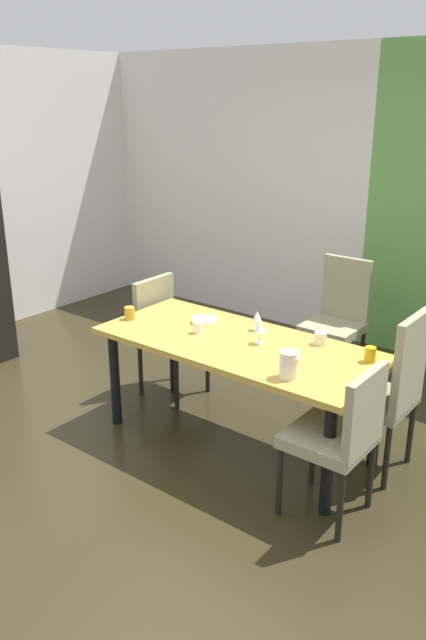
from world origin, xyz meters
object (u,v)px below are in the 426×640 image
(chair_head_far, at_px, (338,314))
(serving_bowl_east, at_px, (204,321))
(wine_glass_left, at_px, (260,327))
(chair_right_near, at_px, (341,433))
(pitcher_north, at_px, (289,364))
(wine_glass_south, at_px, (257,317))
(dining_table, at_px, (238,354))
(chair_right_far, at_px, (389,387))
(chair_left_far, at_px, (166,329))
(cup_near_shelf, at_px, (370,354))
(cup_corner, at_px, (130,313))
(cup_center, at_px, (198,327))
(cup_rear, at_px, (320,338))

(chair_head_far, relative_size, serving_bowl_east, 5.69)
(chair_head_far, xyz_separation_m, wine_glass_left, (0.09, -1.31, 0.30))
(chair_right_near, height_order, pitcher_north, chair_right_near)
(wine_glass_south, bearing_deg, serving_bowl_east, -163.88)
(dining_table, xyz_separation_m, pitcher_north, (0.55, -0.27, 0.17))
(chair_right_near, xyz_separation_m, chair_right_far, (0.01, 0.60, 0.05))
(chair_right_near, relative_size, wine_glass_south, 6.68)
(chair_left_far, distance_m, cup_near_shelf, 1.76)
(cup_corner, bearing_deg, chair_right_far, 13.55)
(chair_right_near, bearing_deg, cup_center, 78.01)
(cup_near_shelf, bearing_deg, chair_right_near, -79.51)
(chair_right_near, relative_size, chair_head_far, 0.91)
(chair_left_far, relative_size, chair_right_near, 1.00)
(wine_glass_left, distance_m, cup_near_shelf, 0.72)
(chair_right_far, bearing_deg, chair_right_near, 178.78)
(chair_right_far, bearing_deg, dining_table, 108.00)
(dining_table, height_order, chair_right_near, chair_right_near)
(chair_head_far, relative_size, wine_glass_left, 6.51)
(wine_glass_south, xyz_separation_m, cup_corner, (-0.85, -0.38, -0.05))
(chair_left_far, xyz_separation_m, wine_glass_left, (1.04, -0.24, 0.33))
(wine_glass_left, relative_size, cup_near_shelf, 1.67)
(cup_center, bearing_deg, chair_right_far, 15.50)
(chair_head_far, relative_size, cup_near_shelf, 10.89)
(wine_glass_south, xyz_separation_m, wine_glass_left, (0.15, -0.19, 0.02))
(pitcher_north, bearing_deg, chair_right_far, 56.32)
(dining_table, bearing_deg, wine_glass_south, 95.25)
(serving_bowl_east, distance_m, cup_corner, 0.55)
(wine_glass_left, relative_size, serving_bowl_east, 0.87)
(dining_table, relative_size, wine_glass_south, 13.71)
(wine_glass_south, distance_m, cup_rear, 0.47)
(chair_left_far, bearing_deg, pitcher_north, 68.67)
(cup_rear, distance_m, cup_corner, 1.38)
(pitcher_north, bearing_deg, wine_glass_south, 137.82)
(cup_center, distance_m, cup_corner, 0.57)
(cup_center, bearing_deg, dining_table, 7.66)
(serving_bowl_east, bearing_deg, chair_right_near, -18.55)
(pitcher_north, bearing_deg, serving_bowl_east, 156.60)
(chair_right_far, bearing_deg, cup_near_shelf, 124.27)
(wine_glass_left, height_order, pitcher_north, pitcher_north)
(wine_glass_left, bearing_deg, pitcher_north, -37.80)
(chair_left_far, relative_size, serving_bowl_east, 5.14)
(chair_right_far, bearing_deg, chair_left_far, 90.00)
(chair_right_far, distance_m, cup_rear, 0.53)
(cup_near_shelf, height_order, pitcher_north, pitcher_north)
(dining_table, distance_m, chair_right_near, 0.97)
(wine_glass_south, xyz_separation_m, serving_bowl_east, (-0.37, -0.11, -0.08))
(wine_glass_south, height_order, cup_rear, wine_glass_south)
(dining_table, xyz_separation_m, cup_near_shelf, (0.82, 0.23, 0.13))
(chair_left_far, relative_size, pitcher_north, 5.75)
(cup_near_shelf, distance_m, cup_center, 1.16)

